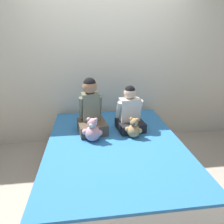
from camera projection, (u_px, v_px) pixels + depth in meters
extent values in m
plane|color=#B2A899|center=(115.00, 177.00, 2.52)|extent=(14.00, 14.00, 0.00)
cube|color=silver|center=(105.00, 64.00, 3.06)|extent=(8.00, 0.06, 2.50)
cube|color=brown|center=(115.00, 170.00, 2.47)|extent=(1.58, 2.02, 0.24)
cube|color=white|center=(115.00, 153.00, 2.39)|extent=(1.54, 1.98, 0.24)
cube|color=#337FC6|center=(115.00, 144.00, 2.34)|extent=(1.56, 2.00, 0.03)
cube|color=brown|center=(92.00, 127.00, 2.57)|extent=(0.40, 0.43, 0.14)
cube|color=slate|center=(90.00, 107.00, 2.53)|extent=(0.23, 0.18, 0.36)
sphere|color=#9E7051|center=(90.00, 87.00, 2.43)|extent=(0.18, 0.18, 0.18)
sphere|color=black|center=(90.00, 84.00, 2.42)|extent=(0.16, 0.16, 0.16)
cylinder|color=slate|center=(81.00, 107.00, 2.49)|extent=(0.08, 0.16, 0.29)
cylinder|color=slate|center=(100.00, 105.00, 2.56)|extent=(0.08, 0.16, 0.29)
cube|color=black|center=(130.00, 125.00, 2.63)|extent=(0.38, 0.38, 0.12)
cube|color=silver|center=(129.00, 109.00, 2.60)|extent=(0.28, 0.20, 0.30)
sphere|color=beige|center=(130.00, 93.00, 2.52)|extent=(0.16, 0.16, 0.16)
sphere|color=black|center=(130.00, 91.00, 2.51)|extent=(0.14, 0.14, 0.14)
cylinder|color=silver|center=(119.00, 110.00, 2.56)|extent=(0.08, 0.14, 0.24)
cylinder|color=silver|center=(139.00, 108.00, 2.63)|extent=(0.08, 0.14, 0.24)
sphere|color=#DBA3B2|center=(93.00, 133.00, 2.35)|extent=(0.18, 0.18, 0.18)
sphere|color=#DBA3B2|center=(92.00, 123.00, 2.30)|extent=(0.11, 0.11, 0.11)
sphere|color=beige|center=(91.00, 125.00, 2.26)|extent=(0.05, 0.05, 0.05)
sphere|color=#DBA3B2|center=(89.00, 119.00, 2.29)|extent=(0.05, 0.05, 0.05)
sphere|color=#DBA3B2|center=(96.00, 120.00, 2.28)|extent=(0.05, 0.05, 0.05)
sphere|color=#DBA3B2|center=(85.00, 132.00, 2.34)|extent=(0.07, 0.07, 0.07)
sphere|color=#DBA3B2|center=(100.00, 133.00, 2.31)|extent=(0.07, 0.07, 0.07)
sphere|color=tan|center=(134.00, 131.00, 2.43)|extent=(0.16, 0.16, 0.16)
sphere|color=tan|center=(134.00, 122.00, 2.39)|extent=(0.10, 0.10, 0.10)
sphere|color=#4C4742|center=(133.00, 124.00, 2.36)|extent=(0.05, 0.05, 0.05)
sphere|color=tan|center=(131.00, 119.00, 2.39)|extent=(0.04, 0.04, 0.04)
sphere|color=tan|center=(137.00, 120.00, 2.37)|extent=(0.04, 0.04, 0.04)
sphere|color=tan|center=(127.00, 129.00, 2.43)|extent=(0.06, 0.06, 0.06)
sphere|color=tan|center=(140.00, 131.00, 2.39)|extent=(0.06, 0.06, 0.06)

